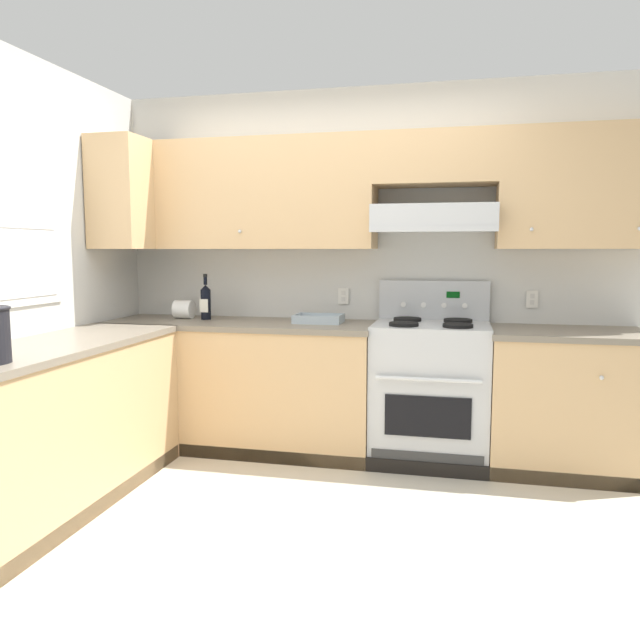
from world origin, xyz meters
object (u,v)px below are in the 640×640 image
(bowl, at_px, (319,320))
(wine_bottle, at_px, (206,301))
(paper_towel_roll, at_px, (184,309))
(stove, at_px, (430,391))

(bowl, bearing_deg, wine_bottle, 179.25)
(bowl, bearing_deg, paper_towel_roll, 178.02)
(wine_bottle, height_order, bowl, wine_bottle)
(bowl, bearing_deg, stove, -3.23)
(stove, distance_m, wine_bottle, 1.71)
(wine_bottle, distance_m, paper_towel_roll, 0.20)
(stove, bearing_deg, bowl, 176.77)
(bowl, xyz_separation_m, paper_towel_roll, (-1.03, 0.04, 0.05))
(bowl, relative_size, paper_towel_roll, 2.45)
(stove, height_order, paper_towel_roll, stove)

